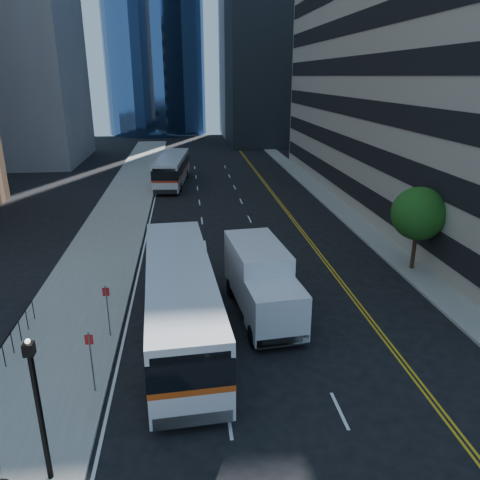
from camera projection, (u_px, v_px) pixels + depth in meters
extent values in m
plane|color=black|center=(300.00, 350.00, 20.52)|extent=(160.00, 160.00, 0.00)
cube|color=gray|center=(123.00, 207.00, 42.77)|extent=(5.00, 90.00, 0.15)
cube|color=gray|center=(330.00, 200.00, 44.90)|extent=(2.00, 90.00, 0.15)
cylinder|color=#332114|center=(414.00, 251.00, 28.59)|extent=(0.24, 0.24, 2.20)
sphere|color=#204D16|center=(419.00, 214.00, 27.79)|extent=(3.20, 3.20, 3.20)
cylinder|color=black|center=(41.00, 419.00, 13.16)|extent=(0.16, 0.16, 4.20)
cube|color=black|center=(29.00, 349.00, 12.41)|extent=(0.28, 0.28, 0.36)
cube|color=silver|center=(181.00, 315.00, 21.48)|extent=(3.67, 13.40, 1.21)
cube|color=#BF4411|center=(180.00, 301.00, 21.24)|extent=(3.69, 13.42, 0.24)
cube|color=black|center=(180.00, 289.00, 21.04)|extent=(3.69, 13.42, 0.99)
cube|color=silver|center=(179.00, 272.00, 20.77)|extent=(3.67, 13.40, 0.55)
cylinder|color=black|center=(153.00, 378.00, 17.72)|extent=(0.40, 1.12, 1.10)
cylinder|color=black|center=(222.00, 371.00, 18.16)|extent=(0.40, 1.12, 1.10)
cylinder|color=black|center=(152.00, 293.00, 24.69)|extent=(0.40, 1.12, 1.10)
cylinder|color=black|center=(202.00, 289.00, 25.13)|extent=(0.40, 1.12, 1.10)
cube|color=silver|center=(173.00, 176.00, 51.75)|extent=(3.87, 12.23, 1.10)
cube|color=red|center=(172.00, 170.00, 51.53)|extent=(3.89, 12.25, 0.22)
cube|color=black|center=(172.00, 165.00, 51.35)|extent=(3.89, 12.25, 0.90)
cube|color=silver|center=(172.00, 158.00, 51.10)|extent=(3.87, 12.23, 0.50)
cylinder|color=black|center=(157.00, 187.00, 48.47)|extent=(0.41, 1.03, 1.00)
cylinder|color=black|center=(180.00, 187.00, 48.49)|extent=(0.41, 1.03, 1.00)
cylinder|color=black|center=(166.00, 174.00, 54.89)|extent=(0.41, 1.03, 1.00)
cylinder|color=black|center=(186.00, 174.00, 54.92)|extent=(0.41, 1.03, 1.00)
cube|color=silver|center=(276.00, 311.00, 20.81)|extent=(2.66, 2.48, 2.15)
cube|color=black|center=(283.00, 313.00, 19.78)|extent=(2.25, 0.28, 1.13)
cube|color=silver|center=(257.00, 268.00, 23.91)|extent=(2.92, 5.12, 2.66)
cube|color=black|center=(262.00, 305.00, 23.38)|extent=(2.50, 6.90, 0.26)
cylinder|color=black|center=(253.00, 336.00, 20.73)|extent=(0.38, 1.01, 0.98)
cylinder|color=black|center=(300.00, 330.00, 21.18)|extent=(0.38, 1.01, 0.98)
cylinder|color=black|center=(231.00, 288.00, 25.45)|extent=(0.38, 1.01, 0.98)
cylinder|color=black|center=(270.00, 284.00, 25.89)|extent=(0.38, 1.01, 0.98)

